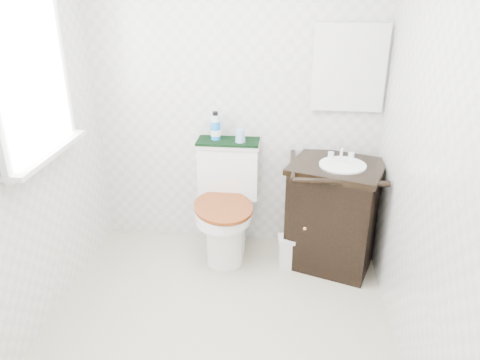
% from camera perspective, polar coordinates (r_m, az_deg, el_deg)
% --- Properties ---
extents(floor, '(2.40, 2.40, 0.00)m').
position_cam_1_polar(floor, '(3.08, -3.01, -18.31)').
color(floor, '#C1B69B').
rests_on(floor, ground).
extents(wall_back, '(2.40, 0.00, 2.40)m').
position_cam_1_polar(wall_back, '(3.58, -0.48, 9.84)').
color(wall_back, silver).
rests_on(wall_back, ground).
extents(wall_front, '(2.40, 0.00, 2.40)m').
position_cam_1_polar(wall_front, '(1.42, -11.66, -14.35)').
color(wall_front, silver).
rests_on(wall_front, ground).
extents(wall_left, '(0.00, 2.40, 2.40)m').
position_cam_1_polar(wall_left, '(2.84, -26.16, 3.56)').
color(wall_left, silver).
rests_on(wall_left, ground).
extents(wall_right, '(0.00, 2.40, 2.40)m').
position_cam_1_polar(wall_right, '(2.52, 21.97, 1.93)').
color(wall_right, silver).
rests_on(wall_right, ground).
extents(window, '(0.02, 0.70, 0.90)m').
position_cam_1_polar(window, '(2.94, -24.44, 11.68)').
color(window, white).
rests_on(window, wall_left).
extents(mirror, '(0.50, 0.02, 0.60)m').
position_cam_1_polar(mirror, '(3.51, 13.16, 13.12)').
color(mirror, silver).
rests_on(mirror, wall_back).
extents(toilet, '(0.54, 0.70, 0.89)m').
position_cam_1_polar(toilet, '(3.65, -1.63, -3.54)').
color(toilet, white).
rests_on(toilet, floor).
extents(vanity, '(0.78, 0.73, 0.92)m').
position_cam_1_polar(vanity, '(3.57, 11.35, -3.89)').
color(vanity, black).
rests_on(vanity, floor).
extents(trash_bin, '(0.19, 0.16, 0.26)m').
position_cam_1_polar(trash_bin, '(3.61, 6.05, -8.66)').
color(trash_bin, silver).
rests_on(trash_bin, floor).
extents(towel, '(0.47, 0.22, 0.02)m').
position_cam_1_polar(towel, '(3.57, -1.47, 4.73)').
color(towel, black).
rests_on(towel, toilet).
extents(mouthwash_bottle, '(0.08, 0.08, 0.22)m').
position_cam_1_polar(mouthwash_bottle, '(3.57, -3.00, 6.52)').
color(mouthwash_bottle, blue).
rests_on(mouthwash_bottle, towel).
extents(cup, '(0.08, 0.08, 0.10)m').
position_cam_1_polar(cup, '(3.51, 0.04, 5.43)').
color(cup, '#7B9DCA').
rests_on(cup, towel).
extents(soap_bar, '(0.06, 0.04, 0.02)m').
position_cam_1_polar(soap_bar, '(3.51, 11.06, 2.73)').
color(soap_bar, '#16656C').
rests_on(soap_bar, vanity).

